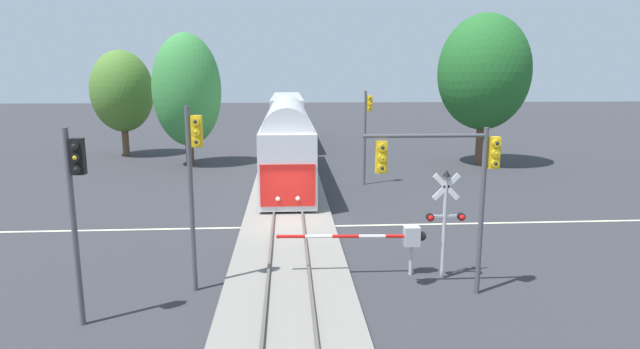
{
  "coord_description": "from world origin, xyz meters",
  "views": [
    {
      "loc": [
        0.02,
        -23.75,
        7.16
      ],
      "look_at": [
        1.7,
        2.72,
        2.0
      ],
      "focal_mm": 28.99,
      "sensor_mm": 36.0,
      "label": 1
    }
  ],
  "objects_px": {
    "pine_left_background": "(122,91)",
    "traffic_signal_far_side": "(367,123)",
    "maple_right_background": "(484,72)",
    "traffic_signal_near_left": "(76,196)",
    "crossing_signal_mast": "(445,213)",
    "traffic_signal_median": "(194,170)",
    "commuter_train": "(287,126)",
    "traffic_signal_near_right": "(450,171)",
    "crossing_gate_near": "(397,238)",
    "oak_behind_train": "(187,90)"
  },
  "relations": [
    {
      "from": "commuter_train",
      "to": "maple_right_background",
      "type": "height_order",
      "value": "maple_right_background"
    },
    {
      "from": "traffic_signal_near_left",
      "to": "maple_right_background",
      "type": "relative_size",
      "value": 0.49
    },
    {
      "from": "crossing_gate_near",
      "to": "traffic_signal_near_left",
      "type": "relative_size",
      "value": 0.94
    },
    {
      "from": "commuter_train",
      "to": "traffic_signal_near_right",
      "type": "height_order",
      "value": "traffic_signal_near_right"
    },
    {
      "from": "traffic_signal_near_right",
      "to": "maple_right_background",
      "type": "height_order",
      "value": "maple_right_background"
    },
    {
      "from": "commuter_train",
      "to": "traffic_signal_median",
      "type": "bearing_deg",
      "value": -96.22
    },
    {
      "from": "maple_right_background",
      "to": "traffic_signal_far_side",
      "type": "bearing_deg",
      "value": -145.28
    },
    {
      "from": "traffic_signal_near_left",
      "to": "oak_behind_train",
      "type": "bearing_deg",
      "value": 94.07
    },
    {
      "from": "traffic_signal_far_side",
      "to": "pine_left_background",
      "type": "relative_size",
      "value": 0.66
    },
    {
      "from": "crossing_gate_near",
      "to": "traffic_signal_near_right",
      "type": "height_order",
      "value": "traffic_signal_near_right"
    },
    {
      "from": "traffic_signal_near_left",
      "to": "pine_left_background",
      "type": "height_order",
      "value": "pine_left_background"
    },
    {
      "from": "oak_behind_train",
      "to": "maple_right_background",
      "type": "height_order",
      "value": "maple_right_background"
    },
    {
      "from": "traffic_signal_near_right",
      "to": "traffic_signal_far_side",
      "type": "bearing_deg",
      "value": 89.92
    },
    {
      "from": "crossing_gate_near",
      "to": "crossing_signal_mast",
      "type": "relative_size",
      "value": 1.37
    },
    {
      "from": "traffic_signal_median",
      "to": "crossing_signal_mast",
      "type": "bearing_deg",
      "value": 3.24
    },
    {
      "from": "crossing_signal_mast",
      "to": "commuter_train",
      "type": "bearing_deg",
      "value": 101.37
    },
    {
      "from": "commuter_train",
      "to": "traffic_signal_median",
      "type": "height_order",
      "value": "traffic_signal_median"
    },
    {
      "from": "crossing_signal_mast",
      "to": "traffic_signal_median",
      "type": "xyz_separation_m",
      "value": [
        -8.48,
        -0.48,
        1.72
      ]
    },
    {
      "from": "pine_left_background",
      "to": "traffic_signal_near_right",
      "type": "bearing_deg",
      "value": -57.79
    },
    {
      "from": "crossing_gate_near",
      "to": "traffic_signal_far_side",
      "type": "bearing_deg",
      "value": 85.3
    },
    {
      "from": "traffic_signal_median",
      "to": "oak_behind_train",
      "type": "xyz_separation_m",
      "value": [
        -4.77,
        24.82,
        1.82
      ]
    },
    {
      "from": "commuter_train",
      "to": "maple_right_background",
      "type": "distance_m",
      "value": 16.54
    },
    {
      "from": "traffic_signal_median",
      "to": "traffic_signal_near_left",
      "type": "relative_size",
      "value": 1.07
    },
    {
      "from": "crossing_gate_near",
      "to": "traffic_signal_median",
      "type": "height_order",
      "value": "traffic_signal_median"
    },
    {
      "from": "commuter_train",
      "to": "traffic_signal_near_right",
      "type": "xyz_separation_m",
      "value": [
        5.14,
        -28.53,
        1.37
      ]
    },
    {
      "from": "crossing_signal_mast",
      "to": "oak_behind_train",
      "type": "bearing_deg",
      "value": 118.58
    },
    {
      "from": "crossing_signal_mast",
      "to": "traffic_signal_near_left",
      "type": "relative_size",
      "value": 0.68
    },
    {
      "from": "pine_left_background",
      "to": "traffic_signal_far_side",
      "type": "bearing_deg",
      "value": -34.92
    },
    {
      "from": "traffic_signal_median",
      "to": "maple_right_background",
      "type": "xyz_separation_m",
      "value": [
        18.4,
        23.59,
        3.18
      ]
    },
    {
      "from": "commuter_train",
      "to": "traffic_signal_near_right",
      "type": "distance_m",
      "value": 29.02
    },
    {
      "from": "crossing_gate_near",
      "to": "oak_behind_train",
      "type": "bearing_deg",
      "value": 116.05
    },
    {
      "from": "crossing_signal_mast",
      "to": "traffic_signal_median",
      "type": "bearing_deg",
      "value": -176.76
    },
    {
      "from": "traffic_signal_near_left",
      "to": "pine_left_background",
      "type": "xyz_separation_m",
      "value": [
        -8.55,
        32.44,
        1.83
      ]
    },
    {
      "from": "pine_left_background",
      "to": "maple_right_background",
      "type": "distance_m",
      "value": 30.56
    },
    {
      "from": "traffic_signal_near_left",
      "to": "pine_left_background",
      "type": "bearing_deg",
      "value": 104.77
    },
    {
      "from": "traffic_signal_median",
      "to": "traffic_signal_far_side",
      "type": "xyz_separation_m",
      "value": [
        8.18,
        16.51,
        -0.04
      ]
    },
    {
      "from": "crossing_gate_near",
      "to": "traffic_signal_far_side",
      "type": "xyz_separation_m",
      "value": [
        1.28,
        15.56,
        2.69
      ]
    },
    {
      "from": "crossing_signal_mast",
      "to": "traffic_signal_median",
      "type": "relative_size",
      "value": 0.64
    },
    {
      "from": "pine_left_background",
      "to": "maple_right_background",
      "type": "xyz_separation_m",
      "value": [
        29.8,
        -6.58,
        1.62
      ]
    },
    {
      "from": "crossing_signal_mast",
      "to": "traffic_signal_far_side",
      "type": "bearing_deg",
      "value": 91.09
    },
    {
      "from": "crossing_signal_mast",
      "to": "traffic_signal_near_left",
      "type": "distance_m",
      "value": 11.75
    },
    {
      "from": "maple_right_background",
      "to": "crossing_gate_near",
      "type": "bearing_deg",
      "value": -116.92
    },
    {
      "from": "oak_behind_train",
      "to": "pine_left_background",
      "type": "height_order",
      "value": "oak_behind_train"
    },
    {
      "from": "crossing_gate_near",
      "to": "pine_left_background",
      "type": "bearing_deg",
      "value": 122.04
    },
    {
      "from": "pine_left_background",
      "to": "commuter_train",
      "type": "bearing_deg",
      "value": -9.85
    },
    {
      "from": "pine_left_background",
      "to": "traffic_signal_median",
      "type": "bearing_deg",
      "value": -69.31
    },
    {
      "from": "maple_right_background",
      "to": "traffic_signal_near_right",
      "type": "bearing_deg",
      "value": -112.74
    },
    {
      "from": "crossing_gate_near",
      "to": "traffic_signal_near_right",
      "type": "distance_m",
      "value": 3.53
    },
    {
      "from": "commuter_train",
      "to": "traffic_signal_near_left",
      "type": "distance_m",
      "value": 30.52
    },
    {
      "from": "commuter_train",
      "to": "oak_behind_train",
      "type": "xyz_separation_m",
      "value": [
        -7.79,
        -2.85,
        3.14
      ]
    }
  ]
}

